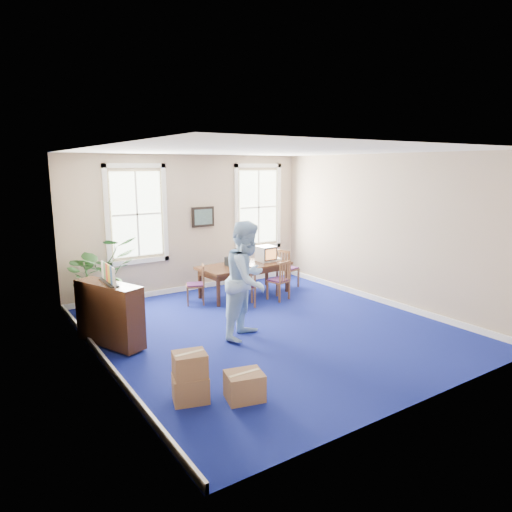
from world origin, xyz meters
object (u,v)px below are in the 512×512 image
potted_plant (100,275)px  cardboard_boxes (199,370)px  man (247,280)px  credenza (110,316)px  conference_table (245,280)px  chair_near_left (245,285)px  crt_tv (266,253)px

potted_plant → cardboard_boxes: (0.14, -4.14, -0.45)m
man → credenza: (-2.13, 0.89, -0.50)m
conference_table → chair_near_left: bearing=-125.0°
crt_tv → credenza: (-4.09, -1.39, -0.39)m
credenza → cardboard_boxes: bearing=-100.0°
chair_near_left → credenza: bearing=33.9°
crt_tv → potted_plant: potted_plant is taller
conference_table → potted_plant: size_ratio=1.35×
conference_table → chair_near_left: size_ratio=2.36×
chair_near_left → credenza: 3.09m
conference_table → man: man is taller
potted_plant → conference_table: bearing=-8.6°
man → crt_tv: bearing=17.3°
potted_plant → cardboard_boxes: potted_plant is taller
potted_plant → credenza: bearing=-100.6°
potted_plant → man: bearing=-56.6°
conference_table → crt_tv: bearing=0.4°
chair_near_left → potted_plant: 2.96m
chair_near_left → cardboard_boxes: chair_near_left is taller
potted_plant → crt_tv: bearing=-6.5°
conference_table → credenza: credenza is taller
chair_near_left → potted_plant: (-2.69, 1.20, 0.34)m
crt_tv → conference_table: bearing=-178.0°
crt_tv → man: (-1.97, -2.29, 0.11)m
crt_tv → chair_near_left: bearing=-146.4°
man → cardboard_boxes: 2.28m
man → credenza: size_ratio=1.55×
credenza → cardboard_boxes: credenza is taller
potted_plant → chair_near_left: bearing=-24.0°
chair_near_left → potted_plant: size_ratio=0.57×
credenza → potted_plant: potted_plant is taller
potted_plant → cardboard_boxes: size_ratio=1.32×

